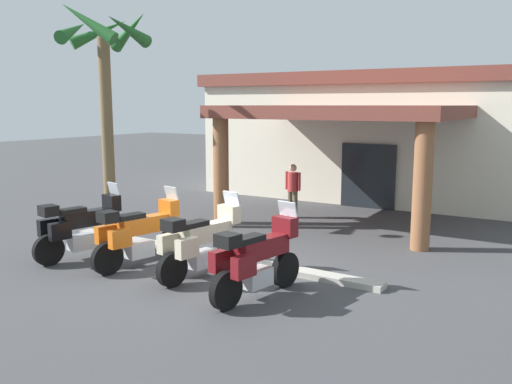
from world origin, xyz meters
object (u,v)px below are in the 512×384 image
Objects in this scene: motel_building at (397,134)px; pedestrian at (293,187)px; motorcycle_maroon at (256,259)px; motorcycle_orange at (139,234)px; motorcycle_black at (81,227)px; palm_tree_roadside at (105,65)px; motorcycle_cream at (201,243)px.

pedestrian is at bearing -103.61° from motel_building.
motorcycle_orange is at bearing 94.93° from motorcycle_maroon.
motorcycle_black is 0.36× the size of palm_tree_roadside.
motorcycle_maroon is at bearing -82.57° from motorcycle_orange.
motorcycle_cream is 0.37× the size of palm_tree_roadside.
motorcycle_black is 0.99× the size of motorcycle_cream.
pedestrian is 0.27× the size of palm_tree_roadside.
motorcycle_maroon is (1.52, -0.39, 0.00)m from motorcycle_cream.
motorcycle_maroon is 0.37× the size of palm_tree_roadside.
palm_tree_roadside is at bearing 74.03° from motorcycle_cream.
motorcycle_black is 1.00× the size of motorcycle_orange.
motorcycle_black is at bearing 105.67° from motorcycle_cream.
motorcycle_maroon is 1.37× the size of pedestrian.
pedestrian is (1.81, 6.32, 0.23)m from motorcycle_black.
palm_tree_roadside is at bearing -41.80° from pedestrian.
motorcycle_cream is (1.52, 0.16, 0.00)m from motorcycle_orange.
motorcycle_orange is at bearing -34.82° from palm_tree_roadside.
palm_tree_roadside is (-4.97, -9.45, 2.14)m from motel_building.
palm_tree_roadside reaches higher than motorcycle_cream.
motel_building is at bearing 172.58° from pedestrian.
motorcycle_black is 4.97m from palm_tree_roadside.
motorcycle_black is 6.57m from pedestrian.
motorcycle_black is at bearing 99.26° from motorcycle_maroon.
motel_building is 6.23× the size of motorcycle_cream.
motorcycle_black is at bearing 110.36° from motorcycle_orange.
motorcycle_cream is at bearing 85.02° from motorcycle_maroon.
motel_building is 2.29× the size of palm_tree_roadside.
motorcycle_orange is 6.10m from pedestrian.
motorcycle_black is 1.54m from motorcycle_orange.
palm_tree_roadside reaches higher than motel_building.
motel_building is 6.24× the size of motorcycle_maroon.
motorcycle_cream is 1.37× the size of pedestrian.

